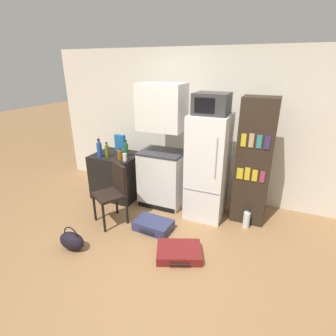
% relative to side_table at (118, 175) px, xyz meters
% --- Properties ---
extents(ground_plane, '(24.00, 24.00, 0.00)m').
position_rel_side_table_xyz_m(ground_plane, '(1.41, -1.27, -0.39)').
color(ground_plane, olive).
extents(wall_back, '(6.40, 0.10, 2.52)m').
position_rel_side_table_xyz_m(wall_back, '(1.61, 0.73, 0.87)').
color(wall_back, silver).
rests_on(wall_back, ground_plane).
extents(side_table, '(0.79, 0.66, 0.79)m').
position_rel_side_table_xyz_m(side_table, '(0.00, 0.00, 0.00)').
color(side_table, black).
rests_on(side_table, ground_plane).
extents(kitchen_hutch, '(0.72, 0.55, 2.00)m').
position_rel_side_table_xyz_m(kitchen_hutch, '(0.87, 0.06, 0.53)').
color(kitchen_hutch, silver).
rests_on(kitchen_hutch, ground_plane).
extents(refrigerator, '(0.57, 0.65, 1.60)m').
position_rel_side_table_xyz_m(refrigerator, '(1.65, 0.02, 0.41)').
color(refrigerator, white).
rests_on(refrigerator, ground_plane).
extents(microwave, '(0.48, 0.44, 0.29)m').
position_rel_side_table_xyz_m(microwave, '(1.65, 0.02, 1.35)').
color(microwave, '#333333').
rests_on(microwave, refrigerator).
extents(bookshelf, '(0.48, 0.38, 1.86)m').
position_rel_side_table_xyz_m(bookshelf, '(2.29, 0.15, 0.54)').
color(bookshelf, '#2D2319').
rests_on(bookshelf, ground_plane).
extents(bottle_amber_beer, '(0.09, 0.09, 0.20)m').
position_rel_side_table_xyz_m(bottle_amber_beer, '(0.22, -0.19, 0.48)').
color(bottle_amber_beer, brown).
rests_on(bottle_amber_beer, side_table).
extents(bottle_blue_soda, '(0.09, 0.09, 0.32)m').
position_rel_side_table_xyz_m(bottle_blue_soda, '(-0.17, -0.21, 0.53)').
color(bottle_blue_soda, '#1E47A3').
rests_on(bottle_blue_soda, side_table).
extents(bottle_milk_white, '(0.07, 0.07, 0.16)m').
position_rel_side_table_xyz_m(bottle_milk_white, '(0.32, -0.21, 0.46)').
color(bottle_milk_white, white).
rests_on(bottle_milk_white, side_table).
extents(bottle_green_tall, '(0.07, 0.07, 0.29)m').
position_rel_side_table_xyz_m(bottle_green_tall, '(0.22, -0.01, 0.52)').
color(bottle_green_tall, '#1E6028').
rests_on(bottle_green_tall, side_table).
extents(bottle_olive_oil, '(0.07, 0.07, 0.26)m').
position_rel_side_table_xyz_m(bottle_olive_oil, '(-0.05, -0.17, 0.50)').
color(bottle_olive_oil, '#566619').
rests_on(bottle_olive_oil, side_table).
extents(cereal_box, '(0.19, 0.07, 0.30)m').
position_rel_side_table_xyz_m(cereal_box, '(-0.03, 0.20, 0.54)').
color(cereal_box, '#1E66A8').
rests_on(cereal_box, side_table).
extents(chair, '(0.55, 0.55, 0.91)m').
position_rel_side_table_xyz_m(chair, '(0.45, -0.73, 0.15)').
color(chair, black).
rests_on(chair, ground_plane).
extents(suitcase_large_flat, '(0.67, 0.59, 0.12)m').
position_rel_side_table_xyz_m(suitcase_large_flat, '(1.63, -1.11, -0.34)').
color(suitcase_large_flat, maroon).
rests_on(suitcase_large_flat, ground_plane).
extents(suitcase_small_flat, '(0.55, 0.40, 0.14)m').
position_rel_side_table_xyz_m(suitcase_small_flat, '(1.08, -0.72, -0.32)').
color(suitcase_small_flat, navy).
rests_on(suitcase_small_flat, ground_plane).
extents(handbag, '(0.36, 0.20, 0.33)m').
position_rel_side_table_xyz_m(handbag, '(0.31, -1.54, -0.27)').
color(handbag, black).
rests_on(handbag, ground_plane).
extents(water_bottle_front, '(0.10, 0.10, 0.32)m').
position_rel_side_table_xyz_m(water_bottle_front, '(2.31, -0.13, -0.26)').
color(water_bottle_front, silver).
rests_on(water_bottle_front, ground_plane).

